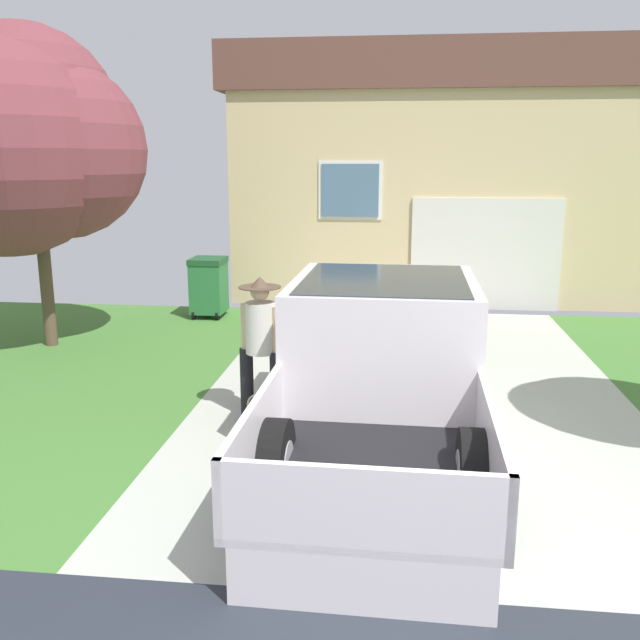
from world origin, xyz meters
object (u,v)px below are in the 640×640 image
object	(u,v)px
person_with_hat	(261,339)
handbag	(259,417)
pickup_truck	(382,365)
house_with_garage	(488,173)
wheeled_trash_bin	(209,285)
neighbor_tree	(25,140)

from	to	relation	value
person_with_hat	handbag	distance (m)	0.85
pickup_truck	house_with_garage	bearing A→B (deg)	78.21
handbag	wheeled_trash_bin	distance (m)	5.69
pickup_truck	handbag	distance (m)	1.47
person_with_hat	handbag	xyz separation A→B (m)	(0.03, -0.30, -0.80)
pickup_truck	person_with_hat	distance (m)	1.40
handbag	house_with_garage	distance (m)	10.13
person_with_hat	neighbor_tree	size ratio (longest dim) A/B	0.33
person_with_hat	house_with_garage	bearing A→B (deg)	84.60
handbag	house_with_garage	size ratio (longest dim) A/B	0.04
person_with_hat	neighbor_tree	distance (m)	5.38
handbag	person_with_hat	bearing A→B (deg)	95.35
wheeled_trash_bin	handbag	bearing A→B (deg)	-69.21
neighbor_tree	wheeled_trash_bin	xyz separation A→B (m)	(2.08, 2.26, -2.55)
house_with_garage	wheeled_trash_bin	world-z (taller)	house_with_garage
pickup_truck	person_with_hat	bearing A→B (deg)	169.02
pickup_truck	house_with_garage	size ratio (longest dim) A/B	0.49
handbag	wheeled_trash_bin	size ratio (longest dim) A/B	0.36
pickup_truck	wheeled_trash_bin	bearing A→B (deg)	123.30
house_with_garage	person_with_hat	bearing A→B (deg)	-111.15
pickup_truck	wheeled_trash_bin	distance (m)	6.26
person_with_hat	wheeled_trash_bin	bearing A→B (deg)	127.38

